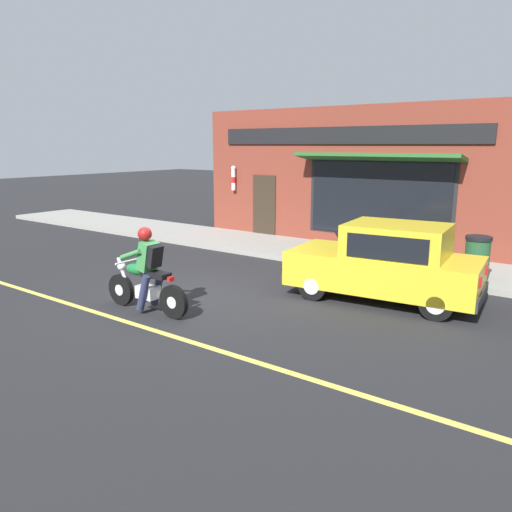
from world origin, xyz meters
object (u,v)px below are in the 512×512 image
object	(u,v)px
car_hatchback	(386,263)
traffic_cone	(381,249)
motorcycle_with_rider	(146,277)
trash_bin	(477,258)

from	to	relation	value
car_hatchback	traffic_cone	bearing A→B (deg)	23.76
motorcycle_with_rider	car_hatchback	distance (m)	4.71
motorcycle_with_rider	traffic_cone	xyz separation A→B (m)	(6.16, -2.09, -0.25)
motorcycle_with_rider	trash_bin	size ratio (longest dim) A/B	2.06
motorcycle_with_rider	car_hatchback	xyz separation A→B (m)	(3.32, -3.34, 0.09)
car_hatchback	trash_bin	distance (m)	2.53
car_hatchback	trash_bin	size ratio (longest dim) A/B	4.01
motorcycle_with_rider	car_hatchback	size ratio (longest dim) A/B	0.52
trash_bin	traffic_cone	bearing A→B (deg)	75.87
car_hatchback	traffic_cone	size ratio (longest dim) A/B	6.54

